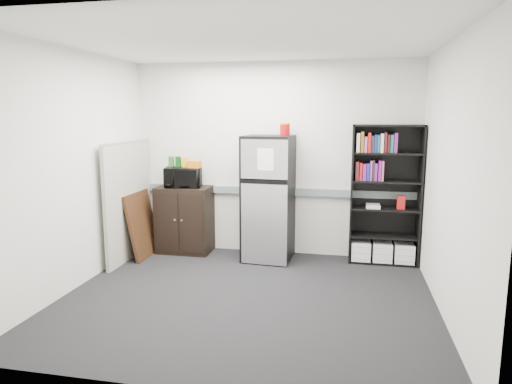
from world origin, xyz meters
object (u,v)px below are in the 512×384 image
at_px(cabinet, 185,219).
at_px(refrigerator, 268,198).
at_px(bookshelf, 385,196).
at_px(microwave, 183,177).
at_px(cubicle_partition, 129,200).

distance_m(cabinet, refrigerator, 1.30).
xyz_separation_m(bookshelf, microwave, (-2.79, -0.08, 0.18)).
height_order(cubicle_partition, cabinet, cubicle_partition).
xyz_separation_m(bookshelf, cabinet, (-2.79, -0.06, -0.43)).
relative_size(bookshelf, refrigerator, 1.09).
relative_size(cubicle_partition, cabinet, 1.69).
bearing_deg(refrigerator, cabinet, 179.88).
height_order(cubicle_partition, microwave, cubicle_partition).
distance_m(bookshelf, cabinet, 2.82).
height_order(microwave, refrigerator, refrigerator).
bearing_deg(bookshelf, cabinet, -178.68).
bearing_deg(bookshelf, microwave, -178.35).
bearing_deg(cabinet, refrigerator, -3.69).
distance_m(cubicle_partition, cabinet, 0.84).
distance_m(bookshelf, microwave, 2.79).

